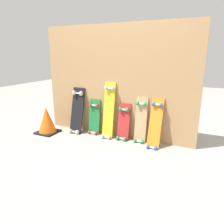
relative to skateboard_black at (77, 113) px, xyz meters
The scene contains 9 objects.
ground_plane 0.71m from the skateboard_black, ahead, with size 12.00×12.00×0.00m, color #9E9991.
plywood_wall_panel 0.81m from the skateboard_black, 11.80° to the left, with size 2.38×0.04×1.66m, color tan.
skateboard_black is the anchor object (origin of this frame).
skateboard_green 0.30m from the skateboard_black, 11.70° to the left, with size 0.19×0.14×0.62m.
skateboard_yellow 0.56m from the skateboard_black, ahead, with size 0.17×0.22×0.91m.
skateboard_red 0.80m from the skateboard_black, ahead, with size 0.18×0.18×0.61m.
skateboard_natural 1.06m from the skateboard_black, ahead, with size 0.17×0.15×0.72m.
skateboard_orange 1.28m from the skateboard_black, ahead, with size 0.17×0.28×0.74m.
traffic_cone 0.50m from the skateboard_black, 150.32° to the right, with size 0.32×0.32×0.42m.
Camera 1 is at (1.29, -2.82, 1.25)m, focal length 34.30 mm.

